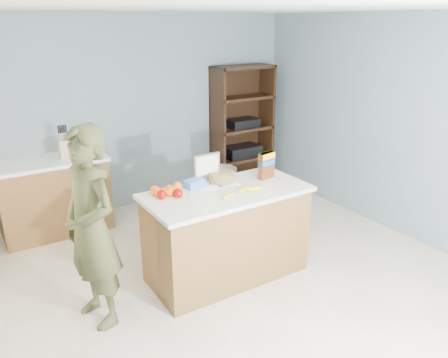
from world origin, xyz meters
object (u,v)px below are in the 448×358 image
counter_peninsula (227,237)px  tv (207,166)px  person (91,229)px  cereal_box (266,164)px  shelving_unit (240,130)px

counter_peninsula → tv: tv is taller
person → cereal_box: (1.79, 0.07, 0.21)m
shelving_unit → person: shelving_unit is taller
shelving_unit → tv: bearing=-132.4°
counter_peninsula → cereal_box: 0.83m
counter_peninsula → cereal_box: cereal_box is taller
counter_peninsula → shelving_unit: (1.55, 2.05, 0.45)m
counter_peninsula → tv: (-0.03, 0.31, 0.64)m
shelving_unit → counter_peninsula: bearing=-127.1°
tv → cereal_box: bearing=-23.3°
shelving_unit → cereal_box: 2.23m
tv → cereal_box: (0.55, -0.24, -0.00)m
shelving_unit → tv: (-1.58, -1.73, 0.19)m
shelving_unit → cereal_box: shelving_unit is taller
person → cereal_box: bearing=78.1°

